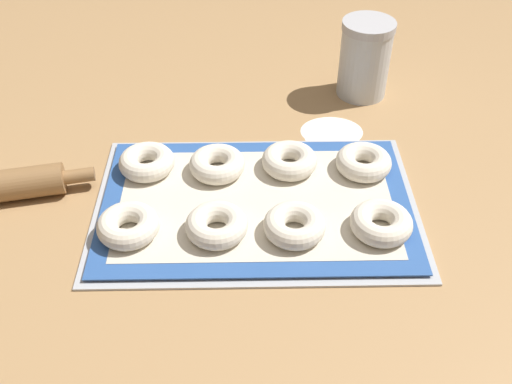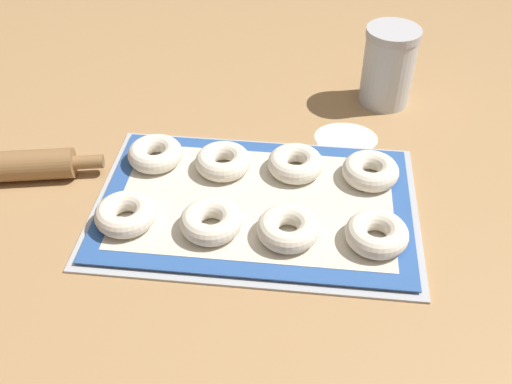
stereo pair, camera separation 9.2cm
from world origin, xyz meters
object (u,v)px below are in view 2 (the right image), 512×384
bagel_front_far_left (125,214)px  bagel_back_far_right (370,171)px  bagel_back_mid_left (223,161)px  bagel_front_far_right (377,234)px  flour_canister (388,66)px  bagel_front_mid_right (288,228)px  bagel_back_mid_right (295,163)px  baking_tray (256,203)px  bagel_front_mid_left (211,221)px  bagel_back_far_left (155,154)px

bagel_front_far_left → bagel_back_far_right: same height
bagel_back_mid_left → bagel_front_far_right: bearing=-30.3°
bagel_front_far_left → flour_canister: 0.59m
bagel_front_mid_right → bagel_back_mid_right: same height
baking_tray → bagel_back_far_right: bearing=22.0°
bagel_front_far_right → flour_canister: size_ratio=0.61×
baking_tray → bagel_front_mid_right: (0.06, -0.08, 0.02)m
baking_tray → bagel_front_far_left: bearing=-159.3°
bagel_back_far_right → bagel_front_mid_left: bearing=-148.6°
baking_tray → bagel_front_mid_left: (-0.06, -0.08, 0.02)m
bagel_front_mid_right → bagel_back_mid_left: (-0.12, 0.15, 0.00)m
bagel_back_mid_right → bagel_back_far_right: same height
bagel_back_far_left → bagel_back_far_right: 0.37m
bagel_front_far_left → bagel_back_mid_right: (0.25, 0.16, 0.00)m
bagel_back_mid_right → bagel_front_mid_right: bearing=-90.7°
bagel_front_mid_right → baking_tray: bearing=126.3°
bagel_front_far_left → bagel_back_far_right: (0.38, 0.15, 0.00)m
baking_tray → bagel_back_mid_left: size_ratio=5.50×
bagel_front_mid_right → bagel_front_far_left: bearing=179.1°
bagel_back_far_right → flour_canister: (0.04, 0.27, 0.05)m
bagel_front_far_left → bagel_back_far_left: (0.01, 0.16, 0.00)m
bagel_front_mid_left → bagel_back_far_right: 0.29m
bagel_front_far_right → bagel_back_far_right: size_ratio=1.00×
bagel_back_far_left → bagel_back_mid_left: (0.12, -0.01, 0.00)m
baking_tray → flour_canister: size_ratio=3.34×
bagel_front_mid_right → flour_canister: 0.46m
bagel_front_mid_left → bagel_back_far_right: (0.25, 0.15, 0.00)m
bagel_front_far_right → bagel_back_mid_left: bearing=149.7°
bagel_front_mid_right → bagel_back_mid_right: (0.00, 0.16, 0.00)m
bagel_front_far_left → bagel_front_mid_left: same height
bagel_front_far_left → bagel_back_mid_right: 0.30m
bagel_front_mid_right → bagel_back_far_right: size_ratio=1.00×
bagel_front_far_left → bagel_back_mid_left: 0.20m
bagel_front_mid_left → bagel_front_mid_right: bearing=-1.1°
baking_tray → bagel_back_mid_right: bearing=54.1°
bagel_front_mid_left → bagel_back_far_left: bearing=128.4°
bagel_back_mid_right → flour_canister: flour_canister is taller
bagel_front_mid_left → flour_canister: 0.51m
bagel_back_far_left → bagel_back_far_right: same height
flour_canister → bagel_front_mid_right: bearing=-111.5°
bagel_front_mid_right → bagel_front_far_right: same height
bagel_back_far_left → bagel_back_mid_right: (0.24, -0.00, 0.00)m
baking_tray → bagel_front_mid_left: bearing=-129.0°
bagel_front_far_left → bagel_back_far_left: 0.16m
bagel_back_mid_left → bagel_back_far_right: same height
bagel_front_far_right → bagel_back_mid_left: same height
bagel_back_mid_left → bagel_back_mid_right: 0.12m
bagel_back_far_right → bagel_front_mid_right: bearing=-130.1°
baking_tray → bagel_front_mid_right: size_ratio=5.50×
bagel_front_far_right → bagel_back_mid_right: same height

